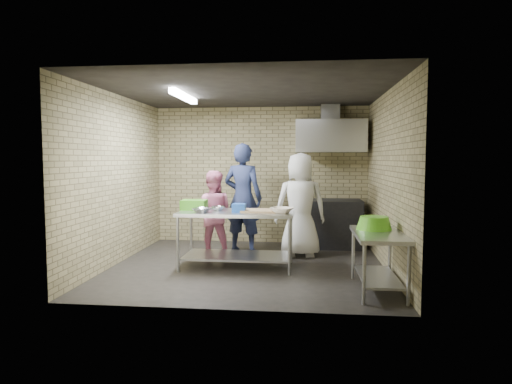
# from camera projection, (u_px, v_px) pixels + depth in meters

# --- Properties ---
(floor) EXTENTS (4.20, 4.20, 0.00)m
(floor) POSITION_uv_depth(u_px,v_px,m) (248.00, 266.00, 6.84)
(floor) COLOR black
(floor) RESTS_ON ground
(ceiling) EXTENTS (4.20, 4.20, 0.00)m
(ceiling) POSITION_uv_depth(u_px,v_px,m) (248.00, 91.00, 6.64)
(ceiling) COLOR black
(ceiling) RESTS_ON ground
(back_wall) EXTENTS (4.20, 0.06, 2.70)m
(back_wall) POSITION_uv_depth(u_px,v_px,m) (261.00, 175.00, 8.72)
(back_wall) COLOR #9B8E60
(back_wall) RESTS_ON ground
(front_wall) EXTENTS (4.20, 0.06, 2.70)m
(front_wall) POSITION_uv_depth(u_px,v_px,m) (225.00, 189.00, 4.76)
(front_wall) COLOR #9B8E60
(front_wall) RESTS_ON ground
(left_wall) EXTENTS (0.06, 4.00, 2.70)m
(left_wall) POSITION_uv_depth(u_px,v_px,m) (118.00, 179.00, 6.97)
(left_wall) COLOR #9B8E60
(left_wall) RESTS_ON ground
(right_wall) EXTENTS (0.06, 4.00, 2.70)m
(right_wall) POSITION_uv_depth(u_px,v_px,m) (388.00, 181.00, 6.52)
(right_wall) COLOR #9B8E60
(right_wall) RESTS_ON ground
(prep_table) EXTENTS (1.75, 0.87, 0.87)m
(prep_table) POSITION_uv_depth(u_px,v_px,m) (237.00, 239.00, 6.74)
(prep_table) COLOR #B4B7BB
(prep_table) RESTS_ON floor
(side_counter) EXTENTS (0.60, 1.20, 0.75)m
(side_counter) POSITION_uv_depth(u_px,v_px,m) (378.00, 262.00, 5.53)
(side_counter) COLOR silver
(side_counter) RESTS_ON floor
(stove) EXTENTS (1.20, 0.70, 0.90)m
(stove) POSITION_uv_depth(u_px,v_px,m) (329.00, 223.00, 8.30)
(stove) COLOR black
(stove) RESTS_ON floor
(range_hood) EXTENTS (1.30, 0.60, 0.60)m
(range_hood) POSITION_uv_depth(u_px,v_px,m) (330.00, 136.00, 8.22)
(range_hood) COLOR silver
(range_hood) RESTS_ON back_wall
(hood_duct) EXTENTS (0.35, 0.30, 0.30)m
(hood_duct) POSITION_uv_depth(u_px,v_px,m) (330.00, 113.00, 8.34)
(hood_duct) COLOR #A5A8AD
(hood_duct) RESTS_ON back_wall
(wall_shelf) EXTENTS (0.80, 0.20, 0.04)m
(wall_shelf) POSITION_uv_depth(u_px,v_px,m) (345.00, 146.00, 8.39)
(wall_shelf) COLOR #3F2B19
(wall_shelf) RESTS_ON back_wall
(fluorescent_fixture) EXTENTS (0.10, 1.25, 0.08)m
(fluorescent_fixture) POSITION_uv_depth(u_px,v_px,m) (184.00, 96.00, 6.75)
(fluorescent_fixture) COLOR white
(fluorescent_fixture) RESTS_ON ceiling
(green_crate) EXTENTS (0.39, 0.29, 0.16)m
(green_crate) POSITION_uv_depth(u_px,v_px,m) (194.00, 205.00, 6.90)
(green_crate) COLOR #3F981C
(green_crate) RESTS_ON prep_table
(blue_tub) EXTENTS (0.19, 0.19, 0.13)m
(blue_tub) POSITION_uv_depth(u_px,v_px,m) (239.00, 208.00, 6.60)
(blue_tub) COLOR blue
(blue_tub) RESTS_ON prep_table
(cutting_board) EXTENTS (0.53, 0.41, 0.03)m
(cutting_board) POSITION_uv_depth(u_px,v_px,m) (259.00, 211.00, 6.65)
(cutting_board) COLOR tan
(cutting_board) RESTS_ON prep_table
(mixing_bowl_a) EXTENTS (0.34, 0.34, 0.07)m
(mixing_bowl_a) POSITION_uv_depth(u_px,v_px,m) (202.00, 210.00, 6.56)
(mixing_bowl_a) COLOR #ACAFB3
(mixing_bowl_a) RESTS_ON prep_table
(mixing_bowl_b) EXTENTS (0.26, 0.26, 0.07)m
(mixing_bowl_b) POSITION_uv_depth(u_px,v_px,m) (218.00, 208.00, 6.79)
(mixing_bowl_b) COLOR silver
(mixing_bowl_b) RESTS_ON prep_table
(ceramic_bowl) EXTENTS (0.42, 0.42, 0.08)m
(ceramic_bowl) POSITION_uv_depth(u_px,v_px,m) (282.00, 210.00, 6.48)
(ceramic_bowl) COLOR beige
(ceramic_bowl) RESTS_ON prep_table
(green_basin) EXTENTS (0.46, 0.46, 0.17)m
(green_basin) POSITION_uv_depth(u_px,v_px,m) (374.00, 223.00, 5.75)
(green_basin) COLOR #59C626
(green_basin) RESTS_ON side_counter
(bottle_red) EXTENTS (0.07, 0.07, 0.18)m
(bottle_red) POSITION_uv_depth(u_px,v_px,m) (332.00, 140.00, 8.41)
(bottle_red) COLOR #B22619
(bottle_red) RESTS_ON wall_shelf
(bottle_green) EXTENTS (0.06, 0.06, 0.15)m
(bottle_green) POSITION_uv_depth(u_px,v_px,m) (353.00, 141.00, 8.37)
(bottle_green) COLOR green
(bottle_green) RESTS_ON wall_shelf
(man_navy) EXTENTS (0.80, 0.63, 1.95)m
(man_navy) POSITION_uv_depth(u_px,v_px,m) (243.00, 198.00, 7.81)
(man_navy) COLOR #151A36
(man_navy) RESTS_ON floor
(woman_pink) EXTENTS (0.76, 0.62, 1.47)m
(woman_pink) POSITION_uv_depth(u_px,v_px,m) (213.00, 214.00, 7.49)
(woman_pink) COLOR #C7698B
(woman_pink) RESTS_ON floor
(woman_white) EXTENTS (0.93, 0.67, 1.78)m
(woman_white) POSITION_uv_depth(u_px,v_px,m) (300.00, 205.00, 7.47)
(woman_white) COLOR silver
(woman_white) RESTS_ON floor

